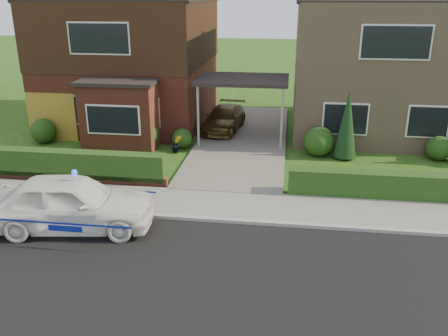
# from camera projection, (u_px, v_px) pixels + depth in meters

# --- Properties ---
(ground) EXTENTS (120.00, 120.00, 0.00)m
(ground) POSITION_uv_depth(u_px,v_px,m) (193.00, 283.00, 10.69)
(ground) COLOR #1B4913
(ground) RESTS_ON ground
(road) EXTENTS (60.00, 6.00, 0.02)m
(road) POSITION_uv_depth(u_px,v_px,m) (193.00, 283.00, 10.69)
(road) COLOR black
(road) RESTS_ON ground
(kerb) EXTENTS (60.00, 0.16, 0.12)m
(kerb) POSITION_uv_depth(u_px,v_px,m) (214.00, 220.00, 13.51)
(kerb) COLOR #9E9993
(kerb) RESTS_ON ground
(sidewalk) EXTENTS (60.00, 2.00, 0.10)m
(sidewalk) POSITION_uv_depth(u_px,v_px,m) (220.00, 205.00, 14.48)
(sidewalk) COLOR slate
(sidewalk) RESTS_ON ground
(driveway) EXTENTS (3.80, 12.00, 0.12)m
(driveway) POSITION_uv_depth(u_px,v_px,m) (243.00, 139.00, 20.88)
(driveway) COLOR #666059
(driveway) RESTS_ON ground
(house_left) EXTENTS (7.50, 9.53, 7.25)m
(house_left) POSITION_uv_depth(u_px,v_px,m) (131.00, 44.00, 23.01)
(house_left) COLOR brown
(house_left) RESTS_ON ground
(house_right) EXTENTS (7.50, 8.06, 7.25)m
(house_right) POSITION_uv_depth(u_px,v_px,m) (376.00, 50.00, 21.66)
(house_right) COLOR #A38263
(house_right) RESTS_ON ground
(carport_link) EXTENTS (3.80, 3.00, 2.77)m
(carport_link) POSITION_uv_depth(u_px,v_px,m) (243.00, 81.00, 19.94)
(carport_link) COLOR black
(carport_link) RESTS_ON ground
(garage_door) EXTENTS (2.20, 0.10, 2.10)m
(garage_door) POSITION_uv_depth(u_px,v_px,m) (52.00, 117.00, 20.63)
(garage_door) COLOR olive
(garage_door) RESTS_ON ground
(dwarf_wall) EXTENTS (7.70, 0.25, 0.36)m
(dwarf_wall) POSITION_uv_depth(u_px,v_px,m) (58.00, 177.00, 16.30)
(dwarf_wall) COLOR brown
(dwarf_wall) RESTS_ON ground
(hedge_left) EXTENTS (7.50, 0.55, 0.90)m
(hedge_left) POSITION_uv_depth(u_px,v_px,m) (61.00, 180.00, 16.50)
(hedge_left) COLOR #173210
(hedge_left) RESTS_ON ground
(hedge_right) EXTENTS (7.50, 0.55, 0.80)m
(hedge_right) POSITION_uv_depth(u_px,v_px,m) (407.00, 201.00, 14.91)
(hedge_right) COLOR #173210
(hedge_right) RESTS_ON ground
(shrub_left_far) EXTENTS (1.08, 1.08, 1.08)m
(shrub_left_far) POSITION_uv_depth(u_px,v_px,m) (43.00, 131.00, 20.42)
(shrub_left_far) COLOR #173210
(shrub_left_far) RESTS_ON ground
(shrub_left_mid) EXTENTS (1.32, 1.32, 1.32)m
(shrub_left_mid) POSITION_uv_depth(u_px,v_px,m) (143.00, 134.00, 19.61)
(shrub_left_mid) COLOR #173210
(shrub_left_mid) RESTS_ON ground
(shrub_left_near) EXTENTS (0.84, 0.84, 0.84)m
(shrub_left_near) POSITION_uv_depth(u_px,v_px,m) (182.00, 139.00, 19.77)
(shrub_left_near) COLOR #173210
(shrub_left_near) RESTS_ON ground
(shrub_right_near) EXTENTS (1.20, 1.20, 1.20)m
(shrub_right_near) POSITION_uv_depth(u_px,v_px,m) (319.00, 141.00, 18.80)
(shrub_right_near) COLOR #173210
(shrub_right_near) RESTS_ON ground
(shrub_right_mid) EXTENTS (0.96, 0.96, 0.96)m
(shrub_right_mid) POSITION_uv_depth(u_px,v_px,m) (439.00, 148.00, 18.34)
(shrub_right_mid) COLOR #173210
(shrub_right_mid) RESTS_ON ground
(conifer_a) EXTENTS (0.90, 0.90, 2.60)m
(conifer_a) POSITION_uv_depth(u_px,v_px,m) (347.00, 127.00, 18.24)
(conifer_a) COLOR black
(conifer_a) RESTS_ON ground
(police_car) EXTENTS (4.15, 4.72, 1.70)m
(police_car) POSITION_uv_depth(u_px,v_px,m) (71.00, 203.00, 12.88)
(police_car) COLOR white
(police_car) RESTS_ON ground
(driveway_car) EXTENTS (1.90, 3.84, 1.07)m
(driveway_car) POSITION_uv_depth(u_px,v_px,m) (224.00, 118.00, 21.99)
(driveway_car) COLOR brown
(driveway_car) RESTS_ON driveway
(potted_plant_a) EXTENTS (0.42, 0.35, 0.67)m
(potted_plant_a) POSITION_uv_depth(u_px,v_px,m) (92.00, 141.00, 19.72)
(potted_plant_a) COLOR gray
(potted_plant_a) RESTS_ON ground
(potted_plant_b) EXTENTS (0.50, 0.46, 0.73)m
(potted_plant_b) POSITION_uv_depth(u_px,v_px,m) (176.00, 144.00, 19.20)
(potted_plant_b) COLOR gray
(potted_plant_b) RESTS_ON ground
(potted_plant_c) EXTENTS (0.55, 0.55, 0.77)m
(potted_plant_c) POSITION_uv_depth(u_px,v_px,m) (55.00, 162.00, 17.13)
(potted_plant_c) COLOR gray
(potted_plant_c) RESTS_ON ground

